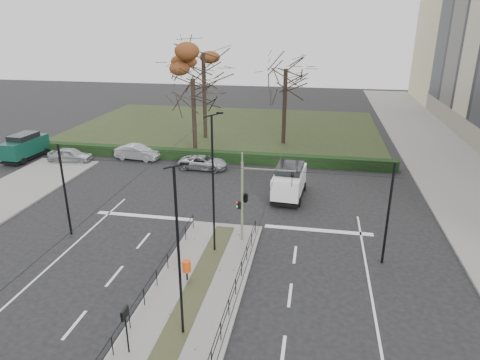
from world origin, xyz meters
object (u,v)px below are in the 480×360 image
(info_panel, at_px, (125,318))
(streetlamp_median_near, at_px, (179,252))
(parked_car_second, at_px, (137,152))
(rust_tree, at_px, (203,53))
(white_van, at_px, (289,180))
(parked_car_first, at_px, (71,155))
(bare_tree_near, at_px, (193,84))
(traffic_light, at_px, (247,196))
(parked_car_fourth, at_px, (203,162))
(bare_tree_center, at_px, (286,75))
(green_van, at_px, (25,146))
(litter_bin, at_px, (187,266))
(streetlamp_median_far, at_px, (213,184))

(info_panel, distance_m, streetlamp_median_near, 3.33)
(parked_car_second, relative_size, rust_tree, 0.35)
(parked_car_second, height_order, rust_tree, rust_tree)
(streetlamp_median_near, distance_m, white_van, 17.10)
(rust_tree, bearing_deg, parked_car_first, -133.56)
(white_van, bearing_deg, info_panel, -105.97)
(bare_tree_near, bearing_deg, traffic_light, -65.08)
(info_panel, height_order, parked_car_fourth, info_panel)
(bare_tree_center, bearing_deg, green_van, -157.46)
(litter_bin, bearing_deg, streetlamp_median_far, 78.16)
(parked_car_first, distance_m, rust_tree, 17.62)
(parked_car_fourth, distance_m, bare_tree_near, 8.61)
(traffic_light, distance_m, info_panel, 10.82)
(parked_car_first, height_order, white_van, white_van)
(streetlamp_median_near, bearing_deg, green_van, 136.74)
(info_panel, xyz_separation_m, streetlamp_median_near, (1.85, 1.53, 2.30))
(rust_tree, bearing_deg, litter_bin, -77.17)
(parked_car_first, bearing_deg, bare_tree_near, -66.10)
(parked_car_second, height_order, green_van, green_van)
(streetlamp_median_near, height_order, green_van, streetlamp_median_near)
(parked_car_first, xyz_separation_m, bare_tree_center, (19.63, 10.34, 6.82))
(parked_car_first, bearing_deg, streetlamp_median_near, -144.15)
(traffic_light, height_order, litter_bin, traffic_light)
(parked_car_first, relative_size, rust_tree, 0.34)
(parked_car_first, bearing_deg, streetlamp_median_far, -132.99)
(streetlamp_median_near, bearing_deg, parked_car_fourth, 102.81)
(streetlamp_median_near, bearing_deg, info_panel, -140.33)
(traffic_light, relative_size, rust_tree, 0.41)
(traffic_light, height_order, parked_car_fourth, traffic_light)
(litter_bin, relative_size, parked_car_second, 0.26)
(litter_bin, xyz_separation_m, bare_tree_near, (-6.24, 23.30, 5.99))
(traffic_light, bearing_deg, parked_car_second, 132.34)
(litter_bin, height_order, white_van, white_van)
(streetlamp_median_far, height_order, bare_tree_near, bare_tree_near)
(white_van, height_order, bare_tree_center, bare_tree_center)
(parked_car_fourth, bearing_deg, traffic_light, -152.05)
(info_panel, height_order, white_van, white_van)
(traffic_light, bearing_deg, bare_tree_near, 114.92)
(litter_bin, bearing_deg, rust_tree, 102.83)
(parked_car_first, xyz_separation_m, green_van, (-4.88, 0.16, 0.61))
(streetlamp_median_near, height_order, streetlamp_median_far, streetlamp_median_far)
(traffic_light, bearing_deg, parked_car_fourth, 115.63)
(litter_bin, bearing_deg, parked_car_fourth, 102.39)
(parked_car_fourth, xyz_separation_m, green_van, (-17.98, -0.24, 0.70))
(rust_tree, distance_m, bare_tree_center, 9.35)
(streetlamp_median_far, bearing_deg, info_panel, -99.83)
(parked_car_first, relative_size, parked_car_second, 0.95)
(white_van, xyz_separation_m, bare_tree_near, (-10.59, 10.66, 5.59))
(rust_tree, bearing_deg, info_panel, -80.50)
(info_panel, distance_m, bare_tree_near, 29.68)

